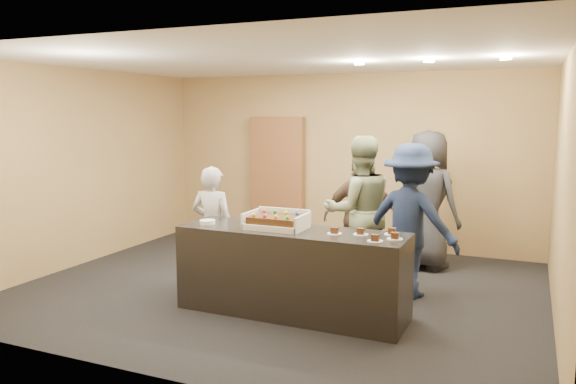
% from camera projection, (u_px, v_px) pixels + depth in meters
% --- Properties ---
extents(room, '(6.04, 6.00, 2.70)m').
position_uv_depth(room, '(280.00, 177.00, 6.59)').
color(room, black).
rests_on(room, ground).
extents(serving_counter, '(2.41, 0.72, 0.90)m').
position_uv_depth(serving_counter, '(292.00, 272.00, 5.85)').
color(serving_counter, black).
rests_on(serving_counter, floor).
extents(storage_cabinet, '(0.92, 0.15, 2.03)m').
position_uv_depth(storage_cabinet, '(278.00, 179.00, 9.27)').
color(storage_cabinet, brown).
rests_on(storage_cabinet, floor).
extents(cake_box, '(0.62, 0.43, 0.18)m').
position_uv_depth(cake_box, '(277.00, 224.00, 5.88)').
color(cake_box, white).
rests_on(cake_box, serving_counter).
extents(sheet_cake, '(0.53, 0.36, 0.11)m').
position_uv_depth(sheet_cake, '(276.00, 219.00, 5.85)').
color(sheet_cake, '#341E0B').
rests_on(sheet_cake, cake_box).
extents(plate_stack, '(0.17, 0.17, 0.04)m').
position_uv_depth(plate_stack, '(208.00, 222.00, 6.09)').
color(plate_stack, white).
rests_on(plate_stack, serving_counter).
extents(slice_a, '(0.15, 0.15, 0.07)m').
position_uv_depth(slice_a, '(335.00, 232.00, 5.58)').
color(slice_a, white).
rests_on(slice_a, serving_counter).
extents(slice_b, '(0.15, 0.15, 0.07)m').
position_uv_depth(slice_b, '(361.00, 232.00, 5.54)').
color(slice_b, white).
rests_on(slice_b, serving_counter).
extents(slice_c, '(0.15, 0.15, 0.07)m').
position_uv_depth(slice_c, '(375.00, 239.00, 5.25)').
color(slice_c, white).
rests_on(slice_c, serving_counter).
extents(slice_d, '(0.15, 0.15, 0.07)m').
position_uv_depth(slice_d, '(392.00, 232.00, 5.55)').
color(slice_d, white).
rests_on(slice_d, serving_counter).
extents(slice_e, '(0.15, 0.15, 0.07)m').
position_uv_depth(slice_e, '(395.00, 237.00, 5.34)').
color(slice_e, white).
rests_on(slice_e, serving_counter).
extents(person_server_grey, '(0.56, 0.38, 1.47)m').
position_uv_depth(person_server_grey, '(213.00, 227.00, 6.72)').
color(person_server_grey, '#AEADB3').
rests_on(person_server_grey, floor).
extents(person_sage_man, '(1.12, 1.06, 1.82)m').
position_uv_depth(person_sage_man, '(359.00, 211.00, 6.83)').
color(person_sage_man, gray).
rests_on(person_sage_man, floor).
extents(person_navy_man, '(1.25, 0.88, 1.76)m').
position_uv_depth(person_navy_man, '(410.00, 221.00, 6.38)').
color(person_navy_man, '#16213F').
rests_on(person_navy_man, floor).
extents(person_brown_extra, '(1.01, 0.68, 1.59)m').
position_uv_depth(person_brown_extra, '(361.00, 217.00, 7.08)').
color(person_brown_extra, brown).
rests_on(person_brown_extra, floor).
extents(person_dark_suit, '(1.07, 0.91, 1.87)m').
position_uv_depth(person_dark_suit, '(427.00, 200.00, 7.55)').
color(person_dark_suit, '#26272B').
rests_on(person_dark_suit, floor).
extents(ceiling_spotlights, '(1.72, 0.12, 0.03)m').
position_uv_depth(ceiling_spotlights, '(429.00, 61.00, 6.23)').
color(ceiling_spotlights, '#FFEAC6').
rests_on(ceiling_spotlights, ceiling).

